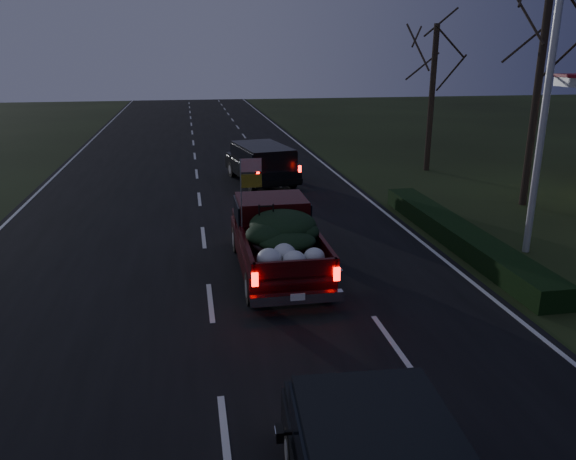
{
  "coord_description": "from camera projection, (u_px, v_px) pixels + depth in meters",
  "views": [
    {
      "loc": [
        -0.32,
        -12.37,
        5.73
      ],
      "look_at": [
        2.12,
        1.32,
        1.3
      ],
      "focal_mm": 35.0,
      "sensor_mm": 36.0,
      "label": 1
    }
  ],
  "objects": [
    {
      "name": "bare_tree_far",
      "position": [
        434.0,
        63.0,
        26.86
      ],
      "size": [
        3.6,
        3.6,
        7.0
      ],
      "color": "black",
      "rests_on": "ground"
    },
    {
      "name": "road_asphalt",
      "position": [
        210.0,
        303.0,
        13.4
      ],
      "size": [
        14.0,
        120.0,
        0.02
      ],
      "primitive_type": "cube",
      "color": "black",
      "rests_on": "ground"
    },
    {
      "name": "light_pole",
      "position": [
        551.0,
        61.0,
        15.2
      ],
      "size": [
        0.5,
        0.9,
        9.16
      ],
      "color": "silver",
      "rests_on": "ground"
    },
    {
      "name": "ground",
      "position": [
        211.0,
        303.0,
        13.4
      ],
      "size": [
        120.0,
        120.0,
        0.0
      ],
      "primitive_type": "plane",
      "color": "black",
      "rests_on": "ground"
    },
    {
      "name": "hedge_row",
      "position": [
        458.0,
        235.0,
        17.42
      ],
      "size": [
        1.0,
        10.0,
        0.6
      ],
      "primitive_type": "cube",
      "color": "black",
      "rests_on": "ground"
    },
    {
      "name": "bare_tree_mid",
      "position": [
        545.0,
        34.0,
        20.12
      ],
      "size": [
        3.6,
        3.6,
        8.5
      ],
      "color": "black",
      "rests_on": "ground"
    },
    {
      "name": "lead_suv",
      "position": [
        262.0,
        160.0,
        25.31
      ],
      "size": [
        2.93,
        5.22,
        1.42
      ],
      "rotation": [
        0.0,
        0.0,
        0.19
      ],
      "color": "black",
      "rests_on": "ground"
    },
    {
      "name": "pickup_truck",
      "position": [
        277.0,
        235.0,
        15.01
      ],
      "size": [
        2.06,
        5.34,
        2.8
      ],
      "rotation": [
        0.0,
        0.0,
        -0.0
      ],
      "color": "#370709",
      "rests_on": "ground"
    }
  ]
}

